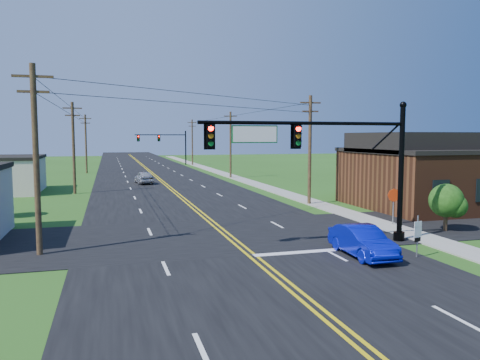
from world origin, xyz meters
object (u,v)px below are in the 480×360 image
object	(u,v)px
signal_mast_main	(325,154)
stop_sign	(394,199)
blue_car	(362,242)
signal_mast_far	(164,142)
route_sign	(418,233)

from	to	relation	value
signal_mast_main	stop_sign	size ratio (longest dim) A/B	4.79
signal_mast_main	blue_car	bearing A→B (deg)	-72.06
blue_car	stop_sign	size ratio (longest dim) A/B	1.83
stop_sign	blue_car	bearing A→B (deg)	-125.28
signal_mast_far	route_sign	xyz separation A→B (m)	(3.06, -75.30, -3.38)
signal_mast_far	blue_car	size ratio (longest dim) A/B	2.54
route_sign	signal_mast_main	bearing A→B (deg)	118.49
route_sign	signal_mast_far	bearing A→B (deg)	77.04
blue_car	route_sign	world-z (taller)	route_sign
blue_car	route_sign	distance (m)	2.56
signal_mast_far	route_sign	bearing A→B (deg)	-87.67
signal_mast_main	route_sign	world-z (taller)	signal_mast_main
signal_mast_far	route_sign	world-z (taller)	signal_mast_far
signal_mast_far	stop_sign	distance (m)	68.41
signal_mast_far	signal_mast_main	bearing A→B (deg)	-90.08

